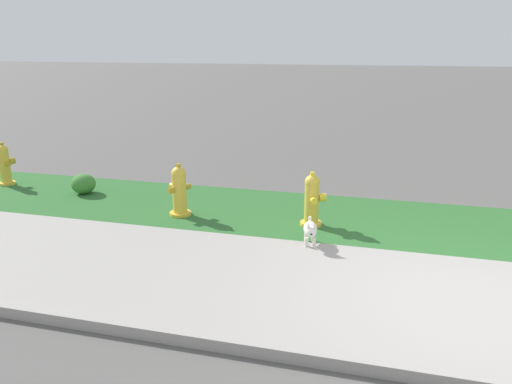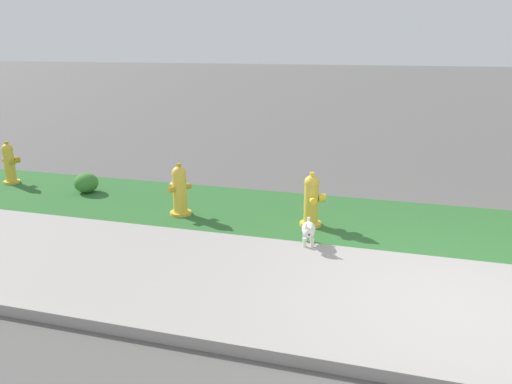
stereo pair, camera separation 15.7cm
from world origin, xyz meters
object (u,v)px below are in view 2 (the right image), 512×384
(fire_hydrant_across_street, at_px, (180,190))
(fire_hydrant_by_grass_verge, at_px, (312,200))
(shrub_bush_mid_verge, at_px, (86,183))
(fire_hydrant_near_corner, at_px, (10,163))
(small_white_dog, at_px, (309,230))

(fire_hydrant_across_street, xyz_separation_m, fire_hydrant_by_grass_verge, (2.06, 0.08, -0.01))
(fire_hydrant_across_street, bearing_deg, shrub_bush_mid_verge, 105.44)
(fire_hydrant_near_corner, relative_size, shrub_bush_mid_verge, 1.93)
(fire_hydrant_near_corner, xyz_separation_m, shrub_bush_mid_verge, (1.76, -0.15, -0.22))
(fire_hydrant_near_corner, height_order, shrub_bush_mid_verge, fire_hydrant_near_corner)
(fire_hydrant_near_corner, distance_m, shrub_bush_mid_verge, 1.78)
(fire_hydrant_by_grass_verge, relative_size, shrub_bush_mid_verge, 1.93)
(fire_hydrant_by_grass_verge, bearing_deg, fire_hydrant_near_corner, -115.96)
(fire_hydrant_across_street, relative_size, fire_hydrant_near_corner, 1.01)
(fire_hydrant_by_grass_verge, xyz_separation_m, small_white_dog, (0.10, -0.77, -0.18))
(fire_hydrant_by_grass_verge, height_order, shrub_bush_mid_verge, fire_hydrant_by_grass_verge)
(small_white_dog, bearing_deg, fire_hydrant_near_corner, -115.26)
(fire_hydrant_across_street, distance_m, fire_hydrant_near_corner, 3.96)
(small_white_dog, height_order, shrub_bush_mid_verge, small_white_dog)
(fire_hydrant_across_street, distance_m, shrub_bush_mid_verge, 2.23)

